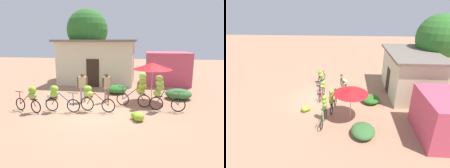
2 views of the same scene
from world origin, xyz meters
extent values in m
plane|color=#A6795C|center=(0.00, 0.00, 0.00)|extent=(60.00, 60.00, 0.00)
cube|color=beige|center=(-1.50, 6.90, 1.59)|extent=(5.56, 3.16, 3.17)
cube|color=#72665B|center=(-1.50, 6.90, 3.25)|extent=(6.06, 3.66, 0.16)
cube|color=#332319|center=(-1.50, 5.30, 1.00)|extent=(0.90, 0.06, 2.00)
cube|color=#D04A64|center=(3.85, 7.34, 1.20)|extent=(3.20, 2.80, 2.41)
cylinder|color=brown|center=(-2.90, 9.25, 1.56)|extent=(0.31, 0.31, 3.12)
sphere|color=#2F6D28|center=(-2.90, 9.25, 4.19)|extent=(3.59, 3.59, 3.59)
ellipsoid|color=#2B7024|center=(0.40, 3.79, 0.26)|extent=(1.32, 1.30, 0.52)
ellipsoid|color=#3A6D35|center=(4.07, 3.00, 0.28)|extent=(1.46, 1.31, 0.57)
cylinder|color=beige|center=(2.54, 2.32, 1.01)|extent=(0.04, 0.04, 2.03)
cone|color=red|center=(2.54, 2.32, 1.93)|extent=(2.09, 2.09, 0.35)
torus|color=black|center=(-3.67, -0.20, 0.30)|extent=(0.59, 0.22, 0.60)
torus|color=black|center=(-2.73, -0.48, 0.30)|extent=(0.59, 0.22, 0.60)
cylinder|color=maroon|center=(-2.90, -0.43, 0.58)|extent=(0.37, 0.14, 0.58)
cylinder|color=maroon|center=(-3.36, -0.29, 0.58)|extent=(0.64, 0.22, 0.59)
cylinder|color=black|center=(-3.67, -0.20, 0.91)|extent=(0.49, 0.17, 0.03)
cylinder|color=maroon|center=(-3.67, -0.20, 0.60)|extent=(0.04, 0.04, 0.61)
cube|color=black|center=(-2.83, -0.45, 0.63)|extent=(0.38, 0.24, 0.02)
ellipsoid|color=#95A940|center=(-2.90, -0.42, 0.80)|extent=(0.51, 0.45, 0.32)
ellipsoid|color=#77B524|center=(-2.87, -0.43, 1.06)|extent=(0.41, 0.35, 0.32)
torus|color=black|center=(-1.07, -0.14, 0.32)|extent=(0.64, 0.07, 0.64)
torus|color=black|center=(-2.13, -0.11, 0.32)|extent=(0.64, 0.07, 0.64)
cylinder|color=navy|center=(-1.94, -0.12, 0.61)|extent=(0.40, 0.05, 0.61)
cylinder|color=navy|center=(-1.41, -0.13, 0.61)|extent=(0.71, 0.06, 0.61)
cylinder|color=black|center=(-1.07, -0.14, 0.93)|extent=(0.50, 0.04, 0.03)
cylinder|color=navy|center=(-1.07, -0.14, 0.62)|extent=(0.04, 0.04, 0.61)
cube|color=black|center=(-2.02, -0.11, 0.67)|extent=(0.36, 0.15, 0.02)
ellipsoid|color=#94C429|center=(-1.99, -0.14, 0.84)|extent=(0.38, 0.32, 0.32)
ellipsoid|color=#81C133|center=(-1.97, -0.11, 1.09)|extent=(0.44, 0.37, 0.31)
torus|color=black|center=(0.51, 0.11, 0.33)|extent=(0.66, 0.12, 0.66)
torus|color=black|center=(-0.51, 0.21, 0.33)|extent=(0.66, 0.12, 0.66)
cylinder|color=maroon|center=(-0.33, 0.19, 0.61)|extent=(0.39, 0.08, 0.58)
cylinder|color=maroon|center=(0.18, 0.14, 0.61)|extent=(0.69, 0.11, 0.58)
cylinder|color=black|center=(0.51, 0.11, 1.02)|extent=(0.50, 0.08, 0.03)
cylinder|color=maroon|center=(0.51, 0.11, 0.68)|extent=(0.04, 0.04, 0.70)
cube|color=black|center=(-0.41, 0.20, 0.69)|extent=(0.37, 0.18, 0.02)
ellipsoid|color=#9CC43B|center=(-0.40, 0.16, 0.83)|extent=(0.47, 0.40, 0.28)
ellipsoid|color=#7BBE2C|center=(-0.48, 0.23, 1.06)|extent=(0.41, 0.34, 0.29)
torus|color=black|center=(1.06, 1.27, 0.33)|extent=(0.66, 0.15, 0.66)
torus|color=black|center=(2.14, 1.10, 0.33)|extent=(0.66, 0.15, 0.66)
cylinder|color=navy|center=(1.95, 1.13, 0.63)|extent=(0.41, 0.10, 0.62)
cylinder|color=navy|center=(1.41, 1.21, 0.63)|extent=(0.73, 0.15, 0.62)
cylinder|color=black|center=(1.06, 1.27, 0.97)|extent=(0.50, 0.11, 0.03)
cylinder|color=navy|center=(1.06, 1.27, 0.65)|extent=(0.04, 0.04, 0.65)
cube|color=black|center=(2.03, 1.11, 0.69)|extent=(0.38, 0.19, 0.02)
ellipsoid|color=olive|center=(1.95, 1.09, 0.85)|extent=(0.49, 0.42, 0.30)
ellipsoid|color=#93A129|center=(2.04, 1.07, 1.09)|extent=(0.43, 0.36, 0.30)
ellipsoid|color=#82A42F|center=(2.02, 1.10, 1.32)|extent=(0.38, 0.31, 0.28)
ellipsoid|color=#88C041|center=(2.03, 1.09, 1.57)|extent=(0.41, 0.36, 0.33)
torus|color=black|center=(3.70, 0.68, 0.33)|extent=(0.66, 0.11, 0.66)
torus|color=black|center=(2.70, 0.77, 0.33)|extent=(0.66, 0.11, 0.66)
cylinder|color=#19592D|center=(2.88, 0.75, 0.64)|extent=(0.38, 0.07, 0.64)
cylinder|color=#19592D|center=(3.37, 0.71, 0.64)|extent=(0.67, 0.09, 0.65)
cylinder|color=black|center=(3.70, 0.68, 0.96)|extent=(0.50, 0.07, 0.03)
cylinder|color=#19592D|center=(3.70, 0.68, 0.65)|extent=(0.04, 0.04, 0.63)
cube|color=black|center=(2.80, 0.76, 0.69)|extent=(0.37, 0.17, 0.02)
ellipsoid|color=#88AE3E|center=(2.72, 0.75, 0.85)|extent=(0.45, 0.40, 0.30)
ellipsoid|color=#87A942|center=(2.86, 0.79, 1.10)|extent=(0.40, 0.35, 0.33)
ellipsoid|color=#8ABC3C|center=(2.82, 0.73, 1.34)|extent=(0.42, 0.36, 0.28)
ellipsoid|color=#919F39|center=(2.79, 0.75, 1.56)|extent=(0.43, 0.38, 0.27)
ellipsoid|color=#82C027|center=(1.80, -0.55, 0.16)|extent=(0.54, 0.51, 0.32)
ellipsoid|color=#8EB82B|center=(1.94, -0.75, 0.17)|extent=(0.61, 0.61, 0.35)
ellipsoid|color=silver|center=(-2.93, 1.77, 0.22)|extent=(0.80, 0.81, 0.44)
cylinder|color=gray|center=(0.20, 1.86, 0.38)|extent=(0.11, 0.11, 0.76)
cylinder|color=gray|center=(0.07, 1.73, 0.38)|extent=(0.11, 0.11, 0.76)
cube|color=tan|center=(0.14, 1.80, 1.06)|extent=(0.42, 0.43, 0.60)
cylinder|color=#4C3321|center=(0.31, 1.98, 1.09)|extent=(0.08, 0.08, 0.54)
cylinder|color=#4C3321|center=(-0.04, 1.62, 1.09)|extent=(0.08, 0.08, 0.54)
sphere|color=#4C3321|center=(0.14, 1.80, 1.46)|extent=(0.21, 0.21, 0.21)
cylinder|color=gray|center=(-1.22, 1.58, 0.38)|extent=(0.11, 0.11, 0.77)
cylinder|color=gray|center=(-1.04, 1.59, 0.38)|extent=(0.11, 0.11, 0.77)
cube|color=tan|center=(-1.13, 1.59, 1.07)|extent=(0.41, 0.22, 0.61)
cylinder|color=brown|center=(-1.38, 1.58, 1.10)|extent=(0.08, 0.08, 0.55)
cylinder|color=brown|center=(-0.88, 1.60, 1.10)|extent=(0.08, 0.08, 0.55)
sphere|color=brown|center=(-1.13, 1.59, 1.48)|extent=(0.21, 0.21, 0.21)
camera|label=1|loc=(2.06, -8.81, 3.22)|focal=33.03mm
camera|label=2|loc=(11.99, 2.15, 6.56)|focal=28.68mm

